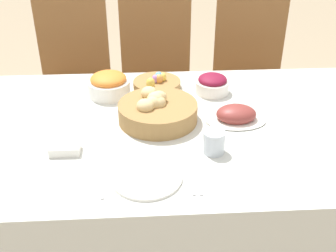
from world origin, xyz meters
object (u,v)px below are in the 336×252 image
Objects in this scene: chair_far_left at (73,82)px; bread_basket at (157,110)px; ham_platter at (236,115)px; knife at (190,176)px; butter_dish at (65,149)px; dinner_plate at (147,177)px; carrot_bowl at (109,84)px; drinking_cup at (214,142)px; chair_far_center at (157,80)px; chair_far_right at (248,78)px; beet_salad_bowl at (212,84)px; fork at (103,180)px; egg_basket at (157,84)px; spoon at (199,176)px.

chair_far_left reaches higher than bread_basket.
bread_basket is 0.32m from ham_platter.
knife is 0.46m from butter_dish.
dinner_plate is (0.42, -1.21, 0.20)m from chair_far_left.
drinking_cup is (0.40, -0.49, -0.01)m from carrot_bowl.
butter_dish is at bearing -110.07° from chair_far_center.
chair_far_right reaches higher than beet_salad_bowl.
chair_far_center is 4.27× the size of dinner_plate.
chair_far_left is 1.26m from fork.
knife is (0.07, -1.21, 0.20)m from chair_far_center.
drinking_cup is (0.18, -0.54, 0.02)m from egg_basket.
butter_dish is at bearing -147.95° from bread_basket.
butter_dish is (-0.46, 0.17, 0.01)m from spoon.
knife and spoon have the same top height.
chair_far_right is 5.30× the size of carrot_bowl.
beet_salad_bowl reaches higher than knife.
ham_platter is at bearing 55.80° from knife.
butter_dish is at bearing -124.07° from egg_basket.
chair_far_center is 1.23m from dinner_plate.
beet_salad_bowl is 0.77m from fork.
ham_platter is 0.27m from beet_salad_bowl.
carrot_bowl is 0.63m from drinking_cup.
chair_far_right is at bearing 72.66° from ham_platter.
chair_far_left is at bearing 122.02° from drinking_cup.
knife is at bearing -76.23° from bread_basket.
chair_far_left is 1.18m from ham_platter.
butter_dish is (-0.66, -0.19, -0.01)m from ham_platter.
bread_basket is 0.35m from beet_salad_bowl.
ham_platter is at bearing -71.70° from chair_far_center.
dinner_plate reaches higher than knife.
egg_basket is 1.15× the size of fork.
carrot_bowl is at bearing -61.34° from chair_far_left.
knife is (0.14, 0.00, -0.00)m from dinner_plate.
beet_salad_bowl reaches higher than ham_platter.
fork is at bearing -116.76° from bread_basket.
beet_salad_bowl is at bearing 51.79° from fork.
fork is (-0.45, -0.62, -0.04)m from beet_salad_bowl.
ham_platter is 0.69m from butter_dish.
carrot_bowl is at bearing 130.16° from bread_basket.
carrot_bowl is 0.65m from dinner_plate.
knife is at bearing -64.34° from carrot_bowl.
chair_far_center is 1.12m from butter_dish.
dinner_plate is 2.17× the size of butter_dish.
butter_dish is at bearing 128.93° from fork.
knife is at bearing -105.03° from beet_salad_bowl.
dinner_plate is (-0.31, -0.62, -0.04)m from beet_salad_bowl.
fork is at bearing 180.00° from dinner_plate.
carrot_bowl is at bearing 104.20° from dinner_plate.
ham_platter is 0.25m from drinking_cup.
chair_far_right is 5.20× the size of fork.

